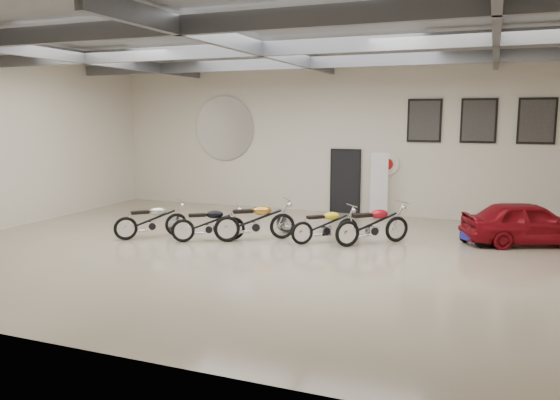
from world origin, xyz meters
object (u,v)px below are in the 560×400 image
at_px(banner_stand, 379,187).
at_px(motorcycle_red, 373,224).
at_px(motorcycle_yellow, 325,224).
at_px(vintage_car, 529,223).
at_px(motorcycle_gold, 255,220).
at_px(go_kart, 492,232).
at_px(motorcycle_silver, 151,220).
at_px(motorcycle_black, 208,223).

xyz_separation_m(banner_stand, motorcycle_red, (0.58, -3.72, -0.47)).
xyz_separation_m(motorcycle_yellow, vintage_car, (4.87, 1.70, 0.08)).
bearing_deg(motorcycle_gold, motorcycle_yellow, -21.84).
relative_size(motorcycle_red, go_kart, 1.31).
height_order(motorcycle_gold, motorcycle_red, motorcycle_gold).
height_order(motorcycle_silver, motorcycle_red, motorcycle_red).
xyz_separation_m(motorcycle_black, go_kart, (6.91, 2.41, -0.20)).
distance_m(banner_stand, motorcycle_red, 3.79).
distance_m(banner_stand, motorcycle_silver, 7.26).
relative_size(motorcycle_gold, motorcycle_yellow, 1.14).
bearing_deg(motorcycle_black, go_kart, -14.53).
bearing_deg(vintage_car, banner_stand, 40.00).
bearing_deg(motorcycle_silver, motorcycle_gold, -29.44).
relative_size(banner_stand, vintage_car, 0.62).
relative_size(motorcycle_gold, go_kart, 1.34).
distance_m(motorcycle_black, motorcycle_red, 4.24).
bearing_deg(vintage_car, go_kart, 83.26).
bearing_deg(go_kart, banner_stand, 105.02).
xyz_separation_m(banner_stand, motorcycle_black, (-3.49, -4.91, -0.52)).
bearing_deg(vintage_car, motorcycle_silver, 84.97).
distance_m(banner_stand, motorcycle_yellow, 4.05).
bearing_deg(motorcycle_gold, go_kart, -17.31).
distance_m(motorcycle_silver, motorcycle_yellow, 4.65).
height_order(banner_stand, motorcycle_gold, banner_stand).
distance_m(motorcycle_black, motorcycle_yellow, 3.05).
xyz_separation_m(banner_stand, motorcycle_gold, (-2.39, -4.40, -0.46)).
bearing_deg(motorcycle_yellow, motorcycle_gold, 151.75).
xyz_separation_m(motorcycle_black, motorcycle_gold, (1.10, 0.51, 0.06)).
relative_size(motorcycle_black, motorcycle_gold, 0.89).
height_order(motorcycle_gold, go_kart, motorcycle_gold).
bearing_deg(motorcycle_yellow, motorcycle_red, -29.81).
height_order(motorcycle_yellow, motorcycle_red, motorcycle_red).
relative_size(motorcycle_yellow, motorcycle_red, 0.89).
xyz_separation_m(motorcycle_gold, motorcycle_yellow, (1.79, 0.43, -0.07)).
height_order(motorcycle_black, motorcycle_yellow, motorcycle_black).
bearing_deg(motorcycle_yellow, go_kart, -21.77).
xyz_separation_m(motorcycle_black, vintage_car, (7.77, 2.65, 0.07)).
height_order(motorcycle_black, motorcycle_gold, motorcycle_gold).
bearing_deg(motorcycle_black, motorcycle_yellow, -15.66).
distance_m(banner_stand, go_kart, 4.30).
bearing_deg(motorcycle_red, motorcycle_silver, 150.88).
bearing_deg(motorcycle_silver, motorcycle_yellow, -30.16).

